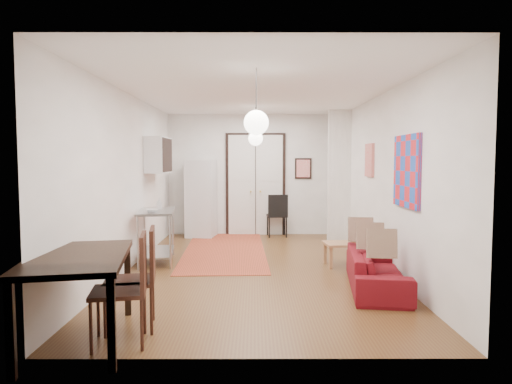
{
  "coord_description": "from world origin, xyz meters",
  "views": [
    {
      "loc": [
        -0.02,
        -7.52,
        1.8
      ],
      "look_at": [
        0.0,
        0.34,
        1.25
      ],
      "focal_mm": 32.0,
      "sensor_mm": 36.0,
      "label": 1
    }
  ],
  "objects_px": {
    "kitchen_counter": "(157,229)",
    "coffee_table": "(351,245)",
    "dining_table": "(78,265)",
    "black_side_chair": "(277,211)",
    "sofa": "(377,270)",
    "dining_chair_near": "(132,268)",
    "dining_chair_far": "(122,278)",
    "fridge": "(201,199)"
  },
  "relations": [
    {
      "from": "sofa",
      "to": "coffee_table",
      "type": "height_order",
      "value": "sofa"
    },
    {
      "from": "dining_chair_near",
      "to": "dining_chair_far",
      "type": "distance_m",
      "value": 0.4
    },
    {
      "from": "sofa",
      "to": "black_side_chair",
      "type": "bearing_deg",
      "value": 22.64
    },
    {
      "from": "coffee_table",
      "to": "dining_table",
      "type": "relative_size",
      "value": 0.54
    },
    {
      "from": "dining_chair_near",
      "to": "dining_table",
      "type": "bearing_deg",
      "value": -51.52
    },
    {
      "from": "fridge",
      "to": "dining_table",
      "type": "xyz_separation_m",
      "value": [
        -0.47,
        -6.25,
        -0.12
      ]
    },
    {
      "from": "fridge",
      "to": "black_side_chair",
      "type": "distance_m",
      "value": 1.81
    },
    {
      "from": "sofa",
      "to": "black_side_chair",
      "type": "distance_m",
      "value": 4.68
    },
    {
      "from": "sofa",
      "to": "dining_chair_near",
      "type": "relative_size",
      "value": 1.71
    },
    {
      "from": "dining_chair_near",
      "to": "coffee_table",
      "type": "bearing_deg",
      "value": 123.2
    },
    {
      "from": "fridge",
      "to": "dining_chair_near",
      "type": "distance_m",
      "value": 5.8
    },
    {
      "from": "fridge",
      "to": "sofa",
      "type": "bearing_deg",
      "value": -48.15
    },
    {
      "from": "sofa",
      "to": "black_side_chair",
      "type": "relative_size",
      "value": 1.83
    },
    {
      "from": "sofa",
      "to": "black_side_chair",
      "type": "height_order",
      "value": "black_side_chair"
    },
    {
      "from": "sofa",
      "to": "coffee_table",
      "type": "bearing_deg",
      "value": 10.31
    },
    {
      "from": "dining_chair_near",
      "to": "kitchen_counter",
      "type": "bearing_deg",
      "value": 177.08
    },
    {
      "from": "kitchen_counter",
      "to": "sofa",
      "type": "bearing_deg",
      "value": -34.5
    },
    {
      "from": "dining_chair_near",
      "to": "black_side_chair",
      "type": "xyz_separation_m",
      "value": [
        1.85,
        5.89,
        -0.04
      ]
    },
    {
      "from": "kitchen_counter",
      "to": "dining_chair_near",
      "type": "relative_size",
      "value": 1.18
    },
    {
      "from": "sofa",
      "to": "fridge",
      "type": "distance_m",
      "value": 5.36
    },
    {
      "from": "sofa",
      "to": "fridge",
      "type": "relative_size",
      "value": 1.03
    },
    {
      "from": "coffee_table",
      "to": "dining_chair_near",
      "type": "bearing_deg",
      "value": -136.43
    },
    {
      "from": "coffee_table",
      "to": "dining_table",
      "type": "bearing_deg",
      "value": -135.75
    },
    {
      "from": "fridge",
      "to": "dining_chair_near",
      "type": "height_order",
      "value": "fridge"
    },
    {
      "from": "kitchen_counter",
      "to": "dining_chair_far",
      "type": "distance_m",
      "value": 3.51
    },
    {
      "from": "fridge",
      "to": "kitchen_counter",
      "type": "bearing_deg",
      "value": -91.84
    },
    {
      "from": "coffee_table",
      "to": "fridge",
      "type": "xyz_separation_m",
      "value": [
        -2.9,
        2.97,
        0.55
      ]
    },
    {
      "from": "dining_table",
      "to": "fridge",
      "type": "bearing_deg",
      "value": 85.71
    },
    {
      "from": "sofa",
      "to": "kitchen_counter",
      "type": "distance_m",
      "value": 3.85
    },
    {
      "from": "coffee_table",
      "to": "dining_chair_far",
      "type": "xyz_separation_m",
      "value": [
        -2.97,
        -3.22,
        0.29
      ]
    },
    {
      "from": "sofa",
      "to": "dining_table",
      "type": "xyz_separation_m",
      "value": [
        -3.43,
        -1.84,
        0.51
      ]
    },
    {
      "from": "coffee_table",
      "to": "black_side_chair",
      "type": "xyz_separation_m",
      "value": [
        -1.12,
        3.06,
        0.25
      ]
    },
    {
      "from": "coffee_table",
      "to": "kitchen_counter",
      "type": "height_order",
      "value": "kitchen_counter"
    },
    {
      "from": "kitchen_counter",
      "to": "dining_chair_far",
      "type": "bearing_deg",
      "value": -91.4
    },
    {
      "from": "coffee_table",
      "to": "dining_table",
      "type": "distance_m",
      "value": 4.73
    },
    {
      "from": "dining_chair_near",
      "to": "black_side_chair",
      "type": "relative_size",
      "value": 1.08
    },
    {
      "from": "dining_chair_near",
      "to": "dining_chair_far",
      "type": "relative_size",
      "value": 1.0
    },
    {
      "from": "fridge",
      "to": "black_side_chair",
      "type": "bearing_deg",
      "value": 11.12
    },
    {
      "from": "dining_table",
      "to": "black_side_chair",
      "type": "bearing_deg",
      "value": 70.47
    },
    {
      "from": "black_side_chair",
      "to": "sofa",
      "type": "bearing_deg",
      "value": 100.43
    },
    {
      "from": "kitchen_counter",
      "to": "coffee_table",
      "type": "bearing_deg",
      "value": -12.43
    },
    {
      "from": "coffee_table",
      "to": "dining_chair_far",
      "type": "bearing_deg",
      "value": -132.67
    }
  ]
}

